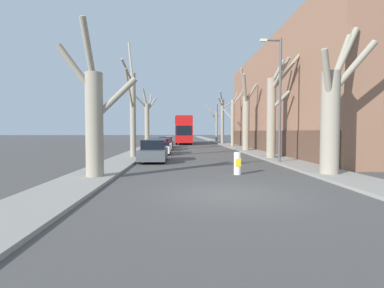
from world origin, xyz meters
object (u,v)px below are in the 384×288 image
(street_tree_right_2, at_px, (246,118))
(street_tree_right_5, at_px, (216,124))
(street_tree_right_3, at_px, (233,120))
(double_decker_bus, at_px, (184,129))
(parked_car_0, at_px, (154,151))
(lamp_post, at_px, (279,94))
(street_tree_right_0, at_px, (333,110))
(parked_car_3, at_px, (166,142))
(street_tree_left_2, at_px, (147,121))
(parked_car_1, at_px, (160,147))
(traffic_bollard, at_px, (238,163))
(street_tree_left_0, at_px, (94,118))
(street_tree_left_1, at_px, (132,110))
(street_tree_right_1, at_px, (273,113))
(street_tree_right_4, at_px, (223,119))
(parked_car_2, at_px, (164,144))

(street_tree_right_2, bearing_deg, street_tree_right_5, 89.90)
(street_tree_right_3, xyz_separation_m, double_decker_bus, (-6.35, 10.09, -1.09))
(street_tree_right_2, height_order, parked_car_0, street_tree_right_2)
(street_tree_right_5, xyz_separation_m, lamp_post, (-0.60, -36.94, 0.94))
(street_tree_right_0, xyz_separation_m, parked_car_3, (-8.81, 24.72, -2.42))
(double_decker_bus, bearing_deg, street_tree_left_2, -103.96)
(lamp_post, bearing_deg, parked_car_1, 134.37)
(parked_car_1, distance_m, traffic_bollard, 13.73)
(street_tree_left_0, bearing_deg, street_tree_right_2, 59.15)
(street_tree_right_3, height_order, parked_car_3, street_tree_right_3)
(parked_car_0, xyz_separation_m, parked_car_3, (0.00, 17.78, -0.06))
(street_tree_left_1, xyz_separation_m, parked_car_0, (1.81, -2.51, -3.01))
(parked_car_3, bearing_deg, lamp_post, -67.41)
(street_tree_right_1, height_order, street_tree_right_4, street_tree_right_4)
(street_tree_left_0, relative_size, street_tree_right_4, 0.80)
(street_tree_right_4, distance_m, parked_car_2, 17.60)
(street_tree_left_1, distance_m, parked_car_0, 4.32)
(street_tree_left_2, distance_m, traffic_bollard, 19.37)
(street_tree_left_0, distance_m, street_tree_right_3, 27.97)
(street_tree_right_2, bearing_deg, street_tree_left_1, -143.58)
(street_tree_right_4, bearing_deg, traffic_bollard, -97.04)
(double_decker_bus, xyz_separation_m, parked_car_0, (-2.41, -28.55, -1.79))
(street_tree_left_0, distance_m, parked_car_0, 7.88)
(street_tree_right_0, relative_size, street_tree_right_4, 0.88)
(street_tree_left_1, height_order, street_tree_right_5, street_tree_left_1)
(double_decker_bus, height_order, parked_car_0, double_decker_bus)
(double_decker_bus, distance_m, parked_car_2, 16.29)
(street_tree_left_2, xyz_separation_m, parked_car_3, (1.74, 5.96, -2.49))
(street_tree_right_2, relative_size, parked_car_1, 1.97)
(street_tree_left_0, distance_m, street_tree_left_2, 19.22)
(lamp_post, bearing_deg, parked_car_0, 168.82)
(parked_car_0, bearing_deg, parked_car_3, 90.00)
(street_tree_right_1, bearing_deg, double_decker_bus, 102.86)
(street_tree_left_2, bearing_deg, street_tree_right_3, 32.27)
(lamp_post, bearing_deg, traffic_bollard, -126.68)
(street_tree_left_2, bearing_deg, street_tree_right_1, -45.34)
(street_tree_right_5, relative_size, double_decker_bus, 0.66)
(street_tree_right_1, xyz_separation_m, parked_car_0, (-8.63, -1.33, -2.74))
(parked_car_3, bearing_deg, street_tree_right_5, 63.75)
(street_tree_left_1, bearing_deg, street_tree_right_1, -6.47)
(street_tree_right_2, bearing_deg, street_tree_left_0, -120.85)
(street_tree_right_0, distance_m, parked_car_0, 11.46)
(street_tree_left_0, height_order, traffic_bollard, street_tree_left_0)
(lamp_post, bearing_deg, parked_car_3, 112.59)
(street_tree_left_1, height_order, parked_car_2, street_tree_left_1)
(street_tree_right_1, bearing_deg, parked_car_3, 117.67)
(street_tree_right_5, height_order, lamp_post, lamp_post)
(street_tree_left_2, distance_m, street_tree_right_2, 10.50)
(street_tree_right_3, relative_size, parked_car_2, 2.02)
(traffic_bollard, bearing_deg, street_tree_left_0, -170.49)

